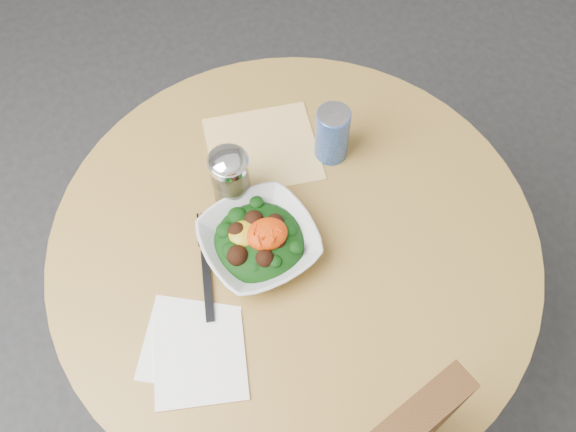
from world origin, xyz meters
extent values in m
plane|color=#2B2B2D|center=(0.00, 0.00, 0.00)|extent=(6.00, 6.00, 0.00)
cylinder|color=black|center=(0.00, 0.00, 0.01)|extent=(0.52, 0.52, 0.03)
cylinder|color=black|center=(0.00, 0.00, 0.35)|extent=(0.10, 0.10, 0.71)
cylinder|color=#BE9844|center=(0.00, 0.00, 0.73)|extent=(0.90, 0.90, 0.04)
cube|color=orange|center=(0.02, 0.21, 0.75)|extent=(0.24, 0.23, 0.00)
cube|color=white|center=(-0.24, -0.11, 0.75)|extent=(0.21, 0.21, 0.00)
cube|color=white|center=(-0.23, -0.15, 0.75)|extent=(0.18, 0.18, 0.00)
imported|color=silver|center=(-0.06, 0.01, 0.77)|extent=(0.23, 0.23, 0.05)
ellipsoid|color=black|center=(-0.06, 0.01, 0.77)|extent=(0.16, 0.16, 0.06)
ellipsoid|color=gold|center=(-0.09, 0.02, 0.80)|extent=(0.05, 0.05, 0.02)
ellipsoid|color=#EF4505|center=(-0.05, 0.01, 0.80)|extent=(0.07, 0.06, 0.03)
cube|color=black|center=(-0.18, -0.03, 0.76)|extent=(0.05, 0.14, 0.00)
cube|color=black|center=(-0.14, 0.08, 0.76)|extent=(0.04, 0.08, 0.00)
cylinder|color=silver|center=(-0.07, 0.13, 0.81)|extent=(0.07, 0.07, 0.11)
cylinder|color=olive|center=(-0.07, 0.13, 0.78)|extent=(0.06, 0.06, 0.06)
cylinder|color=silver|center=(-0.07, 0.13, 0.86)|extent=(0.07, 0.07, 0.01)
ellipsoid|color=silver|center=(-0.07, 0.13, 0.87)|extent=(0.07, 0.07, 0.03)
cylinder|color=navy|center=(0.14, 0.15, 0.81)|extent=(0.06, 0.06, 0.12)
cylinder|color=silver|center=(0.14, 0.15, 0.87)|extent=(0.06, 0.06, 0.00)
cube|color=silver|center=(0.14, 0.16, 0.87)|extent=(0.01, 0.02, 0.00)
camera|label=1|loc=(-0.22, -0.49, 1.79)|focal=40.00mm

